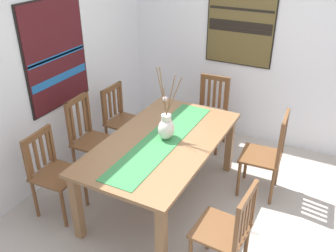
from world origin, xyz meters
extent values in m
cube|color=#B2A89E|center=(0.00, 0.00, -0.01)|extent=(6.40, 6.40, 0.03)
cube|color=silver|center=(0.00, 1.86, 1.35)|extent=(6.40, 0.12, 2.70)
cube|color=silver|center=(1.86, 0.00, 1.35)|extent=(0.12, 6.40, 2.70)
cube|color=#8E6642|center=(0.01, 0.45, 0.74)|extent=(1.88, 1.05, 0.03)
cube|color=#8E6642|center=(-0.85, 0.00, 0.36)|extent=(0.08, 0.08, 0.72)
cube|color=#8E6642|center=(0.88, 0.00, 0.36)|extent=(0.08, 0.08, 0.72)
cube|color=#8E6642|center=(-0.85, 0.89, 0.36)|extent=(0.08, 0.08, 0.72)
cube|color=#8E6642|center=(0.88, 0.89, 0.36)|extent=(0.08, 0.08, 0.72)
cube|color=#388447|center=(0.01, 0.45, 0.76)|extent=(1.73, 0.36, 0.01)
ellipsoid|color=silver|center=(0.06, 0.43, 0.86)|extent=(0.19, 0.16, 0.22)
cylinder|color=silver|center=(0.06, 0.43, 0.99)|extent=(0.10, 0.10, 0.06)
cylinder|color=brown|center=(0.10, 0.50, 1.24)|extent=(0.08, 0.15, 0.45)
cylinder|color=brown|center=(0.11, 0.49, 1.25)|extent=(0.11, 0.14, 0.45)
cylinder|color=brown|center=(0.07, 0.35, 1.23)|extent=(0.04, 0.16, 0.42)
cylinder|color=brown|center=(0.03, 0.43, 1.18)|extent=(0.06, 0.01, 0.31)
cylinder|color=brown|center=(0.06, 0.38, 1.24)|extent=(0.01, 0.11, 0.44)
cylinder|color=brown|center=(0.09, 0.49, 1.23)|extent=(0.07, 0.14, 0.43)
sphere|color=silver|center=(0.10, 0.46, 1.18)|extent=(0.05, 0.05, 0.05)
cube|color=brown|center=(0.04, 1.35, 0.46)|extent=(0.43, 0.43, 0.03)
cylinder|color=brown|center=(0.23, 1.18, 0.22)|extent=(0.04, 0.04, 0.45)
cylinder|color=brown|center=(-0.13, 1.17, 0.22)|extent=(0.04, 0.04, 0.45)
cylinder|color=brown|center=(0.22, 1.54, 0.22)|extent=(0.04, 0.04, 0.45)
cylinder|color=brown|center=(-0.14, 1.53, 0.22)|extent=(0.04, 0.04, 0.45)
cube|color=brown|center=(0.22, 1.55, 0.73)|extent=(0.04, 0.04, 0.52)
cube|color=brown|center=(-0.14, 1.54, 0.73)|extent=(0.04, 0.04, 0.52)
cube|color=brown|center=(0.04, 1.54, 0.96)|extent=(0.38, 0.05, 0.06)
cube|color=brown|center=(0.15, 1.55, 0.72)|extent=(0.04, 0.02, 0.43)
cube|color=brown|center=(0.04, 1.54, 0.72)|extent=(0.04, 0.02, 0.43)
cube|color=brown|center=(-0.08, 1.54, 0.72)|extent=(0.04, 0.02, 0.43)
cube|color=brown|center=(1.29, 0.44, 0.46)|extent=(0.44, 0.44, 0.03)
cylinder|color=brown|center=(1.12, 0.25, 0.22)|extent=(0.04, 0.04, 0.45)
cylinder|color=brown|center=(1.10, 0.61, 0.22)|extent=(0.04, 0.04, 0.45)
cylinder|color=brown|center=(1.48, 0.27, 0.22)|extent=(0.04, 0.04, 0.45)
cylinder|color=brown|center=(1.46, 0.63, 0.22)|extent=(0.04, 0.04, 0.45)
cube|color=brown|center=(1.49, 0.27, 0.71)|extent=(0.04, 0.04, 0.48)
cube|color=brown|center=(1.47, 0.63, 0.71)|extent=(0.04, 0.04, 0.48)
cube|color=brown|center=(1.48, 0.45, 0.92)|extent=(0.05, 0.38, 0.06)
cube|color=brown|center=(1.49, 0.29, 0.70)|extent=(0.02, 0.04, 0.39)
cube|color=brown|center=(1.49, 0.37, 0.70)|extent=(0.02, 0.04, 0.39)
cube|color=brown|center=(1.48, 0.45, 0.70)|extent=(0.02, 0.04, 0.39)
cube|color=brown|center=(1.48, 0.52, 0.70)|extent=(0.02, 0.04, 0.39)
cube|color=brown|center=(1.48, 0.60, 0.70)|extent=(0.02, 0.04, 0.39)
cube|color=brown|center=(-0.62, -0.43, 0.46)|extent=(0.44, 0.44, 0.03)
cylinder|color=brown|center=(-0.43, -0.26, 0.22)|extent=(0.04, 0.04, 0.45)
cylinder|color=brown|center=(-0.45, -0.62, 0.22)|extent=(0.04, 0.04, 0.45)
cube|color=brown|center=(-0.81, -0.61, 0.70)|extent=(0.04, 0.04, 0.45)
cube|color=brown|center=(-0.45, -0.63, 0.70)|extent=(0.04, 0.04, 0.45)
cube|color=brown|center=(-0.63, -0.62, 0.89)|extent=(0.38, 0.05, 0.06)
cube|color=brown|center=(-0.78, -0.61, 0.68)|extent=(0.04, 0.02, 0.36)
cube|color=brown|center=(-0.71, -0.62, 0.68)|extent=(0.04, 0.02, 0.36)
cube|color=brown|center=(-0.63, -0.62, 0.68)|extent=(0.04, 0.02, 0.36)
cube|color=brown|center=(-0.55, -0.62, 0.68)|extent=(0.04, 0.02, 0.36)
cube|color=brown|center=(-0.48, -0.63, 0.68)|extent=(0.04, 0.02, 0.36)
cube|color=brown|center=(-0.64, 1.30, 0.46)|extent=(0.44, 0.44, 0.03)
cylinder|color=brown|center=(-0.45, 1.12, 0.22)|extent=(0.04, 0.04, 0.45)
cylinder|color=brown|center=(-0.81, 1.11, 0.22)|extent=(0.04, 0.04, 0.45)
cylinder|color=brown|center=(-0.47, 1.48, 0.22)|extent=(0.04, 0.04, 0.45)
cylinder|color=brown|center=(-0.83, 1.47, 0.22)|extent=(0.04, 0.04, 0.45)
cube|color=brown|center=(-0.47, 1.49, 0.69)|extent=(0.04, 0.04, 0.43)
cube|color=brown|center=(-0.83, 1.48, 0.69)|extent=(0.04, 0.04, 0.43)
cube|color=brown|center=(-0.65, 1.49, 0.87)|extent=(0.38, 0.05, 0.06)
cube|color=brown|center=(-0.51, 1.49, 0.67)|extent=(0.04, 0.02, 0.34)
cube|color=brown|center=(-0.60, 1.49, 0.67)|extent=(0.04, 0.02, 0.34)
cube|color=brown|center=(-0.70, 1.48, 0.67)|extent=(0.04, 0.02, 0.34)
cube|color=brown|center=(-0.79, 1.48, 0.67)|extent=(0.04, 0.02, 0.34)
cube|color=brown|center=(0.63, 1.31, 0.46)|extent=(0.43, 0.43, 0.03)
cylinder|color=brown|center=(0.80, 1.13, 0.22)|extent=(0.04, 0.04, 0.45)
cylinder|color=brown|center=(0.44, 1.14, 0.22)|extent=(0.04, 0.04, 0.45)
cylinder|color=brown|center=(0.81, 1.49, 0.22)|extent=(0.04, 0.04, 0.45)
cylinder|color=brown|center=(0.45, 1.50, 0.22)|extent=(0.04, 0.04, 0.45)
cube|color=brown|center=(0.81, 1.50, 0.69)|extent=(0.04, 0.04, 0.44)
cube|color=brown|center=(0.46, 1.51, 0.69)|extent=(0.04, 0.04, 0.44)
cube|color=brown|center=(0.64, 1.50, 0.89)|extent=(0.38, 0.04, 0.06)
cube|color=brown|center=(0.77, 1.50, 0.68)|extent=(0.04, 0.02, 0.35)
cube|color=brown|center=(0.68, 1.50, 0.68)|extent=(0.04, 0.02, 0.35)
cube|color=brown|center=(0.59, 1.50, 0.68)|extent=(0.04, 0.02, 0.35)
cube|color=brown|center=(0.50, 1.51, 0.68)|extent=(0.04, 0.02, 0.35)
cube|color=brown|center=(0.64, -0.43, 0.46)|extent=(0.45, 0.45, 0.03)
cylinder|color=brown|center=(0.44, -0.27, 0.22)|extent=(0.04, 0.04, 0.45)
cylinder|color=brown|center=(0.80, -0.24, 0.22)|extent=(0.04, 0.04, 0.45)
cylinder|color=brown|center=(0.47, -0.63, 0.22)|extent=(0.04, 0.04, 0.45)
cylinder|color=brown|center=(0.83, -0.60, 0.22)|extent=(0.04, 0.04, 0.45)
cube|color=brown|center=(0.47, -0.64, 0.73)|extent=(0.04, 0.04, 0.52)
cube|color=brown|center=(0.83, -0.61, 0.73)|extent=(0.04, 0.04, 0.52)
cube|color=brown|center=(0.65, -0.62, 0.96)|extent=(0.38, 0.06, 0.06)
cube|color=brown|center=(0.50, -0.63, 0.72)|extent=(0.04, 0.02, 0.43)
cube|color=brown|center=(0.57, -0.63, 0.72)|extent=(0.04, 0.02, 0.43)
cube|color=brown|center=(0.65, -0.62, 0.72)|extent=(0.04, 0.02, 0.43)
cube|color=brown|center=(0.72, -0.62, 0.72)|extent=(0.04, 0.02, 0.43)
cube|color=brown|center=(0.80, -0.61, 0.72)|extent=(0.04, 0.02, 0.43)
cube|color=black|center=(0.08, 1.80, 1.43)|extent=(0.92, 0.04, 1.19)
cube|color=#471419|center=(0.08, 1.78, 1.43)|extent=(0.89, 0.01, 1.16)
cube|color=#1E60A8|center=(0.08, 1.77, 1.17)|extent=(0.86, 0.00, 0.09)
cube|color=#1E60A8|center=(0.08, 1.77, 1.41)|extent=(0.86, 0.00, 0.03)
cube|color=#1E60A8|center=(0.08, 1.77, 1.42)|extent=(0.86, 0.00, 0.03)
cube|color=black|center=(1.80, 0.27, 1.59)|extent=(0.04, 0.88, 1.09)
cube|color=brown|center=(1.78, 0.27, 1.59)|extent=(0.01, 0.85, 1.06)
cube|color=black|center=(1.77, 0.27, 1.50)|extent=(0.00, 0.82, 0.05)
cube|color=black|center=(1.77, 0.27, 1.57)|extent=(0.00, 0.82, 0.09)
cube|color=black|center=(1.77, 0.27, 1.76)|extent=(0.00, 0.82, 0.03)
camera|label=1|loc=(-2.84, -1.09, 2.67)|focal=39.66mm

